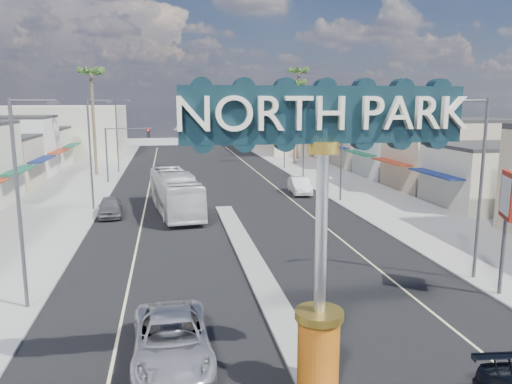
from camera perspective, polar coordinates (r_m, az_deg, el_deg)
name	(u,v)px	position (r m, az deg, el deg)	size (l,w,h in m)	color
ground	(222,206)	(42.87, -3.89, -1.58)	(160.00, 160.00, 0.00)	gray
road	(222,206)	(42.87, -3.89, -1.57)	(20.00, 120.00, 0.01)	black
median_island	(253,264)	(27.53, -0.31, -8.27)	(1.30, 30.00, 0.16)	gray
sidewalk_left	(50,211)	(43.71, -22.48, -2.04)	(8.00, 120.00, 0.12)	gray
sidewalk_right	(376,200)	(46.42, 13.56, -0.84)	(8.00, 120.00, 0.12)	gray
storefront_row_right	(412,151)	(61.90, 17.43, 4.49)	(12.00, 42.00, 6.00)	#B7B29E
backdrop_far_left	(59,131)	(88.62, -21.56, 6.55)	(20.00, 20.00, 8.00)	#B7B29E
backdrop_far_right	(317,128)	(90.76, 7.01, 7.27)	(20.00, 20.00, 8.00)	beige
gateway_sign	(322,204)	(14.67, 7.57, -1.39)	(8.20, 1.50, 9.15)	#D65F10
traffic_signal_left	(123,144)	(56.10, -14.91, 5.35)	(5.09, 0.45, 6.00)	#47474C
traffic_signal_right	(288,141)	(57.51, 3.73, 5.80)	(5.09, 0.45, 6.00)	#47474C
streetlight_l_near	(22,194)	(22.86, -25.19, -0.24)	(2.03, 0.22, 9.00)	#47474C
streetlight_l_mid	(92,149)	(42.32, -18.22, 4.71)	(2.03, 0.22, 9.00)	#47474C
streetlight_l_far	(118,132)	(64.11, -15.47, 6.63)	(2.03, 0.22, 9.00)	#47474C
streetlight_r_near	(478,181)	(26.55, 24.06, 1.20)	(2.03, 0.22, 9.00)	#47474C
streetlight_r_mid	(340,145)	(44.42, 9.59, 5.33)	(2.03, 0.22, 9.00)	#47474C
streetlight_r_far	(283,130)	(65.51, 3.14, 7.07)	(2.03, 0.22, 9.00)	#47474C
palm_left_far	(91,78)	(62.36, -18.34, 12.31)	(2.60, 2.60, 13.10)	brown
palm_right_mid	(295,88)	(69.92, 4.53, 11.80)	(2.60, 2.60, 12.10)	brown
palm_right_far	(299,76)	(76.28, 4.89, 13.02)	(2.60, 2.60, 14.10)	brown
suv_left	(172,340)	(18.13, -9.60, -16.30)	(2.65, 5.74, 1.60)	silver
car_parked_left	(110,207)	(40.40, -16.34, -1.63)	(1.79, 4.45, 1.52)	slate
car_parked_right	(300,186)	(48.34, 5.01, 0.72)	(1.66, 4.75, 1.57)	white
city_bus	(175,193)	(40.41, -9.22, -0.07)	(2.74, 11.72, 3.27)	silver
bank_pylon_sign	(507,203)	(24.97, 26.79, -1.08)	(0.86, 1.73, 5.67)	#47474C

